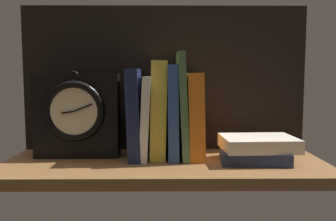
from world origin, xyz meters
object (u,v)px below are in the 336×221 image
Objects in this scene: book_blue_modern at (173,111)px; framed_clock at (78,115)px; book_green_romantic at (183,105)px; book_navy_bierce at (136,113)px; book_yellow_seinlanguage at (159,109)px; book_stack_side at (257,149)px; book_orange_pandolfini at (195,115)px; book_white_catcher at (147,117)px.

framed_clock is at bearing -179.06° from book_blue_modern.
framed_clock is (-25.88, -0.39, -2.30)cm from book_green_romantic.
book_yellow_seinlanguage is (5.84, 0.00, 0.95)cm from book_navy_bierce.
book_yellow_seinlanguage is 1.32× the size of book_stack_side.
framed_clock is 1.18× the size of book_stack_side.
book_orange_pandolfini is at bearing 157.33° from book_stack_side.
book_navy_bierce is 2.88cm from book_white_catcher.
book_green_romantic is (8.89, 0.00, 2.90)cm from book_white_catcher.
framed_clock is at bearing -178.90° from book_yellow_seinlanguage.
book_blue_modern is 0.88× the size of book_green_romantic.
book_green_romantic is 1.43× the size of book_stack_side.
book_stack_side is at bearing -7.29° from framed_clock.
book_stack_side is at bearing -12.77° from book_white_catcher.
book_navy_bierce is at bearing 180.00° from book_green_romantic.
book_green_romantic is (2.38, 0.00, 1.51)cm from book_blue_modern.
book_stack_side is (22.83, -5.88, -8.72)cm from book_yellow_seinlanguage.
book_yellow_seinlanguage reaches higher than book_white_catcher.
book_yellow_seinlanguage is at bearing 165.56° from book_stack_side.
book_stack_side is at bearing -11.59° from book_navy_bierce.
book_navy_bierce is 5.92cm from book_yellow_seinlanguage.
book_orange_pandolfini reaches higher than book_white_catcher.
book_orange_pandolfini is at bearing 0.00° from book_yellow_seinlanguage.
book_blue_modern is 1.09× the size of book_orange_pandolfini.
framed_clock reaches higher than book_stack_side.
framed_clock reaches higher than book_white_catcher.
book_orange_pandolfini is 1.16× the size of book_stack_side.
book_green_romantic reaches higher than book_navy_bierce.
book_yellow_seinlanguage is at bearing 180.00° from book_blue_modern.
book_yellow_seinlanguage is 1.14× the size of book_orange_pandolfini.
book_orange_pandolfini is at bearing 0.00° from book_navy_bierce.
book_navy_bierce is 1.05× the size of book_orange_pandolfini.
book_navy_bierce is at bearing 180.00° from book_blue_modern.
book_orange_pandolfini is (5.36, 0.00, -0.93)cm from book_blue_modern.
book_white_catcher is 0.77× the size of book_green_romantic.
book_white_catcher is 6.65cm from book_blue_modern.
book_orange_pandolfini reaches higher than book_stack_side.
book_orange_pandolfini is at bearing 0.00° from book_blue_modern.
framed_clock is (-23.49, -0.39, -0.79)cm from book_blue_modern.
book_yellow_seinlanguage reaches higher than book_orange_pandolfini.
book_navy_bierce is at bearing 1.55° from framed_clock.
book_white_catcher is at bearing 0.00° from book_navy_bierce.
book_blue_modern is 1.26× the size of book_stack_side.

